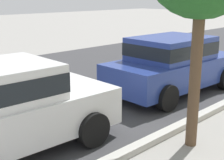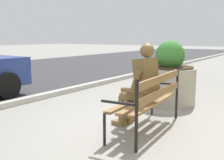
{
  "view_description": "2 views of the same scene",
  "coord_description": "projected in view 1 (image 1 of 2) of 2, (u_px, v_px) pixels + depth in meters",
  "views": [
    {
      "loc": [
        -8.46,
        -0.45,
        2.66
      ],
      "look_at": [
        -3.51,
        4.5,
        0.8
      ],
      "focal_mm": 51.91,
      "sensor_mm": 36.0,
      "label": 1
    },
    {
      "loc": [
        -3.95,
        -2.1,
        1.47
      ],
      "look_at": [
        -0.06,
        0.45,
        0.75
      ],
      "focal_mm": 45.09,
      "sensor_mm": 36.0,
      "label": 2
    }
  ],
  "objects": [
    {
      "name": "street_surface",
      "position": [
        122.0,
        69.0,
        11.9
      ],
      "size": [
        60.0,
        9.0,
        0.01
      ],
      "primitive_type": "cube",
      "color": "#38383A",
      "rests_on": "ground"
    },
    {
      "name": "parked_car_blue",
      "position": [
        173.0,
        63.0,
        8.84
      ],
      "size": [
        4.17,
        2.07,
        1.56
      ],
      "color": "navy",
      "rests_on": "ground"
    }
  ]
}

